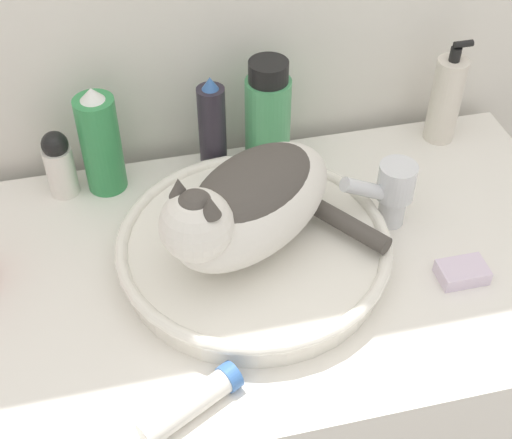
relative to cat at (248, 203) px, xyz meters
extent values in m
cube|color=white|center=(-0.02, 0.00, -0.54)|extent=(1.17, 0.60, 0.80)
cylinder|color=white|center=(0.01, 0.01, -0.11)|extent=(0.40, 0.40, 0.05)
torus|color=white|center=(0.01, 0.01, -0.09)|extent=(0.42, 0.42, 0.02)
ellipsoid|color=silver|center=(0.01, 0.01, -0.01)|extent=(0.33, 0.30, 0.13)
ellipsoid|color=#47423D|center=(0.01, 0.01, 0.02)|extent=(0.25, 0.23, 0.06)
sphere|color=silver|center=(-0.08, -0.06, 0.03)|extent=(0.10, 0.10, 0.10)
sphere|color=#47423D|center=(-0.08, -0.06, 0.06)|extent=(0.06, 0.06, 0.06)
cone|color=#47423D|center=(-0.10, -0.04, 0.08)|extent=(0.03, 0.03, 0.03)
cone|color=#47423D|center=(-0.07, -0.08, 0.08)|extent=(0.03, 0.03, 0.03)
cylinder|color=#47423D|center=(0.14, 0.01, -0.06)|extent=(0.14, 0.18, 0.03)
cylinder|color=silver|center=(0.25, 0.05, -0.11)|extent=(0.04, 0.04, 0.06)
cylinder|color=silver|center=(0.21, 0.04, -0.05)|extent=(0.11, 0.04, 0.08)
cylinder|color=silver|center=(0.25, 0.05, -0.05)|extent=(0.06, 0.06, 0.06)
cylinder|color=white|center=(-0.27, 0.25, -0.09)|extent=(0.05, 0.05, 0.09)
sphere|color=black|center=(-0.27, 0.25, -0.03)|extent=(0.04, 0.04, 0.04)
cylinder|color=silver|center=(0.43, 0.25, -0.05)|extent=(0.06, 0.06, 0.16)
cylinder|color=black|center=(0.43, 0.25, 0.04)|extent=(0.02, 0.02, 0.02)
cylinder|color=black|center=(0.44, 0.25, 0.06)|extent=(0.03, 0.01, 0.01)
cylinder|color=#338C4C|center=(-0.20, 0.25, -0.04)|extent=(0.07, 0.07, 0.18)
cone|color=white|center=(-0.20, 0.25, 0.05)|extent=(0.04, 0.04, 0.02)
cylinder|color=#4CA366|center=(0.09, 0.25, -0.05)|extent=(0.08, 0.08, 0.17)
cylinder|color=black|center=(0.09, 0.25, 0.06)|extent=(0.07, 0.07, 0.04)
cylinder|color=#28232D|center=(-0.01, 0.25, -0.05)|extent=(0.05, 0.05, 0.17)
cone|color=#3866AD|center=(-0.01, 0.25, 0.05)|extent=(0.03, 0.03, 0.02)
cylinder|color=silver|center=(-0.14, -0.24, -0.12)|extent=(0.13, 0.09, 0.03)
cylinder|color=#3866AD|center=(-0.07, -0.20, -0.12)|extent=(0.03, 0.04, 0.04)
cube|color=silver|center=(0.31, -0.10, -0.12)|extent=(0.07, 0.05, 0.02)
camera|label=1|loc=(-0.16, -0.74, 0.68)|focal=50.00mm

